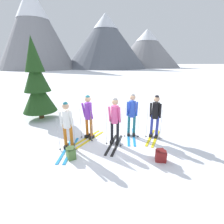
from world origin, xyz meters
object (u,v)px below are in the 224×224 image
skier_in_purple (88,115)px  skier_in_pink (115,118)px  skier_in_blue (132,112)px  skier_in_white (67,124)px  skier_in_black (155,114)px  backpack_on_snow_beside (71,153)px  pine_tree_near (37,83)px  backpack_on_snow_front (161,156)px

skier_in_purple → skier_in_pink: 1.10m
skier_in_pink → skier_in_blue: bearing=38.7°
skier_in_white → skier_in_black: 3.38m
skier_in_blue → skier_in_black: size_ratio=1.02×
skier_in_white → skier_in_blue: (2.42, 0.84, 0.08)m
skier_in_purple → backpack_on_snow_beside: 1.64m
skier_in_black → pine_tree_near: bearing=152.7°
skier_in_white → skier_in_blue: 2.56m
backpack_on_snow_front → backpack_on_snow_beside: (-2.81, 0.39, 0.00)m
skier_in_purple → backpack_on_snow_beside: size_ratio=4.56×
skier_in_blue → backpack_on_snow_beside: size_ratio=4.60×
skier_in_white → pine_tree_near: pine_tree_near is taller
skier_in_purple → skier_in_black: skier_in_purple is taller
skier_in_black → backpack_on_snow_front: size_ratio=4.65×
skier_in_purple → backpack_on_snow_beside: (-0.51, -1.34, -0.80)m
skier_in_purple → skier_in_blue: size_ratio=0.99×
skier_in_white → skier_in_pink: (1.67, 0.23, 0.07)m
skier_in_white → backpack_on_snow_beside: skier_in_white is taller
skier_in_white → backpack_on_snow_front: 3.24m
skier_in_black → pine_tree_near: size_ratio=0.42×
skier_in_black → pine_tree_near: 6.13m
skier_in_purple → skier_in_pink: size_ratio=1.00×
skier_in_blue → pine_tree_near: 5.25m
skier_in_white → backpack_on_snow_beside: (0.17, -0.62, -0.76)m
pine_tree_near → backpack_on_snow_front: size_ratio=11.05×
skier_in_black → pine_tree_near: pine_tree_near is taller
skier_in_pink → backpack_on_snow_beside: skier_in_pink is taller
skier_in_purple → skier_in_white: bearing=-133.5°
skier_in_white → backpack_on_snow_beside: size_ratio=4.50×
skier_in_pink → backpack_on_snow_front: skier_in_pink is taller
pine_tree_near → backpack_on_snow_beside: pine_tree_near is taller
skier_in_black → skier_in_pink: bearing=-166.9°
skier_in_blue → backpack_on_snow_beside: bearing=-147.2°
skier_in_blue → backpack_on_snow_beside: skier_in_blue is taller
skier_in_blue → skier_in_black: 0.92m
skier_in_white → skier_in_purple: skier_in_purple is taller
skier_in_white → skier_in_purple: 0.99m
skier_in_blue → skier_in_black: (0.90, -0.22, -0.02)m
skier_in_purple → skier_in_blue: skier_in_blue is taller
skier_in_pink → skier_in_black: size_ratio=1.01×
pine_tree_near → backpack_on_snow_beside: 4.92m
skier_in_blue → skier_in_pink: bearing=-141.3°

